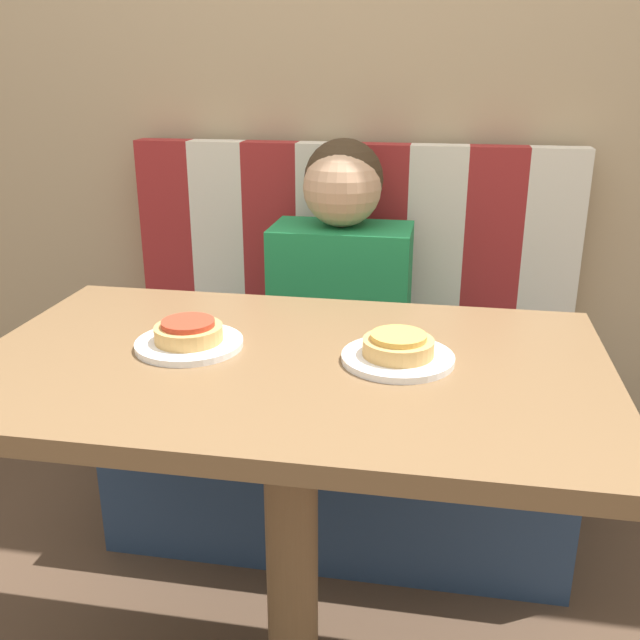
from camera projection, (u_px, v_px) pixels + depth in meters
name	position (u px, v px, depth m)	size (l,w,h in m)	color
wall_back	(360.00, 42.00, 1.87)	(7.00, 0.05, 2.60)	tan
booth_seat	(339.00, 459.00, 1.98)	(1.21, 0.46, 0.43)	navy
booth_backrest	(352.00, 258.00, 1.98)	(1.21, 0.07, 0.62)	maroon
dining_table	(290.00, 412.00, 1.26)	(1.09, 0.67, 0.77)	brown
person	(342.00, 272.00, 1.80)	(0.35, 0.22, 0.65)	#1E8447
plate_left	(189.00, 344.00, 1.27)	(0.19, 0.19, 0.01)	white
plate_right	(398.00, 358.00, 1.21)	(0.19, 0.19, 0.01)	white
pizza_left	(189.00, 332.00, 1.26)	(0.12, 0.12, 0.04)	tan
pizza_right	(398.00, 345.00, 1.20)	(0.12, 0.12, 0.04)	tan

